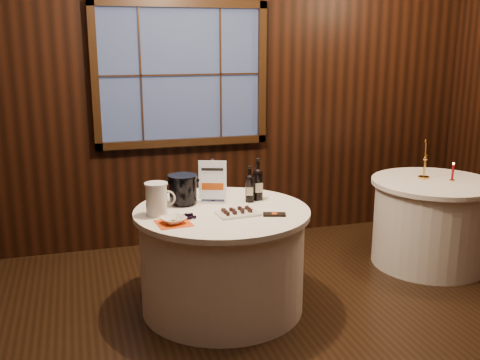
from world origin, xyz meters
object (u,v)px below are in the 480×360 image
object	(u,v)px
port_bottle_left	(250,186)
brass_candlestick	(425,164)
chocolate_plate	(238,212)
cracker_bowl	(174,220)
main_table	(222,259)
port_bottle_right	(258,182)
red_candle	(453,174)
sign_stand	(213,188)
ice_bucket	(183,189)
grape_bunch	(189,216)
glass_pitcher	(157,199)
side_table	(431,222)
chocolate_box	(274,214)

from	to	relation	value
port_bottle_left	brass_candlestick	xyz separation A→B (m)	(1.70, 0.27, 0.01)
chocolate_plate	cracker_bowl	size ratio (longest dim) A/B	1.86
main_table	port_bottle_right	xyz separation A→B (m)	(0.33, 0.17, 0.52)
cracker_bowl	red_candle	bearing A→B (deg)	10.38
sign_stand	port_bottle_right	xyz separation A→B (m)	(0.35, -0.02, 0.03)
port_bottle_right	ice_bucket	world-z (taller)	port_bottle_right
port_bottle_right	ice_bucket	size ratio (longest dim) A/B	1.45
port_bottle_right	grape_bunch	size ratio (longest dim) A/B	2.07
ice_bucket	grape_bunch	distance (m)	0.37
red_candle	glass_pitcher	bearing A→B (deg)	-174.68
grape_bunch	chocolate_plate	bearing A→B (deg)	-1.72
side_table	cracker_bowl	distance (m)	2.48
main_table	glass_pitcher	xyz separation A→B (m)	(-0.47, 0.00, 0.50)
cracker_bowl	chocolate_box	bearing A→B (deg)	-1.87
port_bottle_left	brass_candlestick	bearing A→B (deg)	26.50
main_table	port_bottle_left	size ratio (longest dim) A/B	4.60
side_table	grape_bunch	size ratio (longest dim) A/B	6.89
chocolate_box	sign_stand	bearing A→B (deg)	145.19
chocolate_plate	brass_candlestick	world-z (taller)	brass_candlestick
cracker_bowl	red_candle	world-z (taller)	red_candle
main_table	glass_pitcher	world-z (taller)	glass_pitcher
glass_pitcher	chocolate_box	bearing A→B (deg)	-4.85
glass_pitcher	sign_stand	bearing A→B (deg)	35.08
grape_bunch	glass_pitcher	xyz separation A→B (m)	(-0.19, 0.14, 0.10)
side_table	brass_candlestick	xyz separation A→B (m)	(-0.04, 0.10, 0.51)
main_table	cracker_bowl	world-z (taller)	cracker_bowl
side_table	sign_stand	distance (m)	2.08
side_table	chocolate_box	world-z (taller)	chocolate_box
sign_stand	red_candle	bearing A→B (deg)	21.22
side_table	chocolate_box	xyz separation A→B (m)	(-1.68, -0.54, 0.39)
chocolate_box	grape_bunch	distance (m)	0.60
main_table	port_bottle_left	bearing A→B (deg)	27.79
chocolate_plate	brass_candlestick	distance (m)	1.96
ice_bucket	brass_candlestick	world-z (taller)	brass_candlestick
sign_stand	grape_bunch	bearing A→B (deg)	-107.91
sign_stand	port_bottle_right	size ratio (longest dim) A/B	1.04
side_table	brass_candlestick	bearing A→B (deg)	113.14
main_table	port_bottle_right	distance (m)	0.64
main_table	grape_bunch	bearing A→B (deg)	-153.18
port_bottle_right	glass_pitcher	world-z (taller)	port_bottle_right
sign_stand	brass_candlestick	xyz separation A→B (m)	(1.98, 0.21, 0.01)
grape_bunch	brass_candlestick	size ratio (longest dim) A/B	0.44
port_bottle_left	red_candle	size ratio (longest dim) A/B	1.67
red_candle	brass_candlestick	bearing A→B (deg)	139.85
chocolate_box	cracker_bowl	distance (m)	0.71
ice_bucket	chocolate_box	bearing A→B (deg)	-38.79
brass_candlestick	ice_bucket	bearing A→B (deg)	-175.12
grape_bunch	main_table	bearing A→B (deg)	26.82
grape_bunch	red_candle	distance (m)	2.44
chocolate_box	ice_bucket	bearing A→B (deg)	158.61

